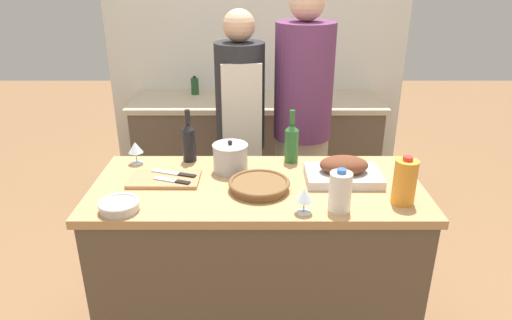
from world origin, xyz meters
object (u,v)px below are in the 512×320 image
Objects in this scene: knife_paring at (172,181)px; person_cook_guest at (301,117)px; roasting_pan at (342,171)px; mixing_bowl at (118,205)px; wicker_basket at (258,185)px; juice_jug at (403,181)px; condiment_bottle_tall at (194,86)px; knife_chef at (174,174)px; cutting_board at (163,179)px; wine_glass_right at (303,195)px; milk_jug at (339,191)px; wine_bottle_dark at (290,142)px; person_cook_aproned at (239,128)px; stock_pot at (229,158)px; condiment_bottle_short at (296,93)px; wine_bottle_green at (188,141)px; wine_glass_left at (134,148)px.

person_cook_guest is at bearing 50.93° from knife_paring.
mixing_bowl is (-1.00, -0.30, -0.02)m from roasting_pan.
wicker_basket is 0.64m from juice_jug.
knife_chef is at bearing -86.27° from condiment_bottle_tall.
wine_glass_right is (0.64, -0.31, 0.07)m from cutting_board.
roasting_pan is 0.32m from juice_jug.
wicker_basket reaches higher than cutting_board.
wine_bottle_dark is at bearing 107.61° from milk_jug.
cutting_board is at bearing -179.42° from roasting_pan.
person_cook_guest reaches higher than cutting_board.
juice_jug is at bearing -59.13° from condiment_bottle_tall.
person_cook_guest is at bearing -2.10° from person_cook_aproned.
stock_pot is 0.63× the size of wine_bottle_dark.
stock_pot is at bearing 16.71° from knife_chef.
stock_pot is 1.62m from condiment_bottle_tall.
wicker_basket is 0.17× the size of person_cook_aproned.
wine_bottle_dark is (-0.23, 0.23, 0.06)m from roasting_pan.
cutting_board is (-0.46, 0.10, -0.02)m from wicker_basket.
person_cook_guest reaches higher than condiment_bottle_short.
knife_paring is (-1.03, 0.18, -0.08)m from juice_jug.
knife_chef is at bearing 60.75° from mixing_bowl.
wine_glass_right is at bearing -24.17° from knife_paring.
wicker_basket is at bearing -56.37° from stock_pot.
roasting_pan is 1.94× the size of knife_paring.
wine_bottle_green is at bearing 149.45° from stock_pot.
wine_glass_right is (0.19, -0.21, 0.06)m from wicker_basket.
roasting_pan is 1.50m from condiment_bottle_short.
person_cook_aproned is at bearing 64.39° from wine_bottle_green.
milk_jug is 0.15m from wine_glass_right.
person_cook_aproned reaches higher than knife_chef.
mixing_bowl is 1.17m from person_cook_aproned.
milk_jug is 0.55m from wine_bottle_dark.
milk_jug reaches higher than condiment_bottle_short.
wine_bottle_dark is 1.53× the size of knife_paring.
wicker_basket is at bearing -18.28° from knife_chef.
condiment_bottle_tall is at bearing 109.34° from wine_glass_right.
condiment_bottle_tall reaches higher than cutting_board.
wine_glass_right is at bearing -52.41° from stock_pot.
wine_glass_right is (-0.44, -0.09, -0.02)m from juice_jug.
person_cook_guest is (0.92, 0.59, -0.02)m from wine_glass_left.
stock_pot is 0.11× the size of person_cook_aproned.
wine_bottle_green is 0.59m from person_cook_aproned.
juice_jug reaches higher than condiment_bottle_short.
person_cook_guest is at bearing 51.37° from mixing_bowl.
knife_paring is at bearing 170.32° from juice_jug.
wine_glass_left is at bearing 95.36° from mixing_bowl.
wicker_basket reaches higher than knife_paring.
person_cook_guest reaches higher than juice_jug.
knife_paring is at bearing 155.83° from wine_glass_right.
juice_jug is (1.22, 0.07, 0.08)m from mixing_bowl.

